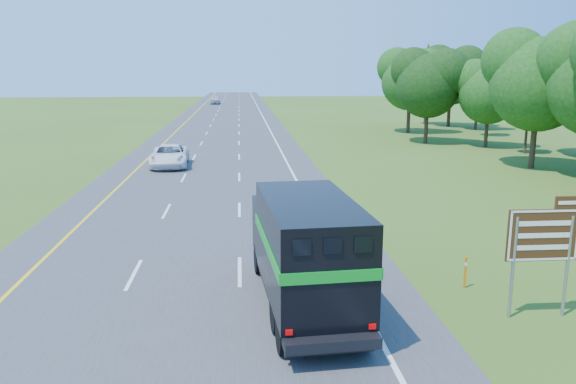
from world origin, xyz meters
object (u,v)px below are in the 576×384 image
Objects in this scene: white_suv at (170,156)px; exit_sign at (544,240)px; horse_truck at (305,248)px; far_car at (215,100)px.

exit_sign is at bearing -65.86° from white_suv.
white_suv is at bearing 101.24° from horse_truck.
horse_truck is at bearing -77.45° from white_suv.
white_suv is at bearing 117.33° from exit_sign.
white_suv is 1.61× the size of exit_sign.
exit_sign reaches higher than horse_truck.
far_car is 107.71m from exit_sign.
horse_truck is 6.73m from exit_sign.
white_suv is 79.76m from far_car.
horse_truck is 26.89m from white_suv.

